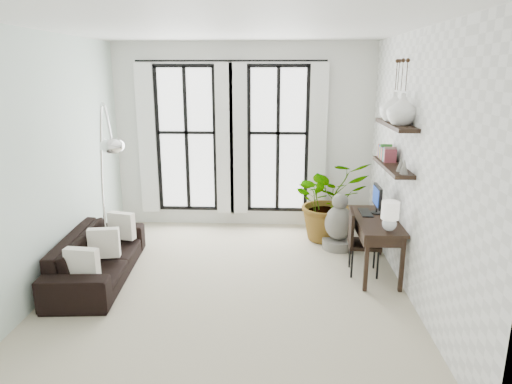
# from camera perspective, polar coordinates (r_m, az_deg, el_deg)

# --- Properties ---
(floor) EXTENTS (5.00, 5.00, 0.00)m
(floor) POSITION_cam_1_polar(r_m,az_deg,el_deg) (6.10, -3.25, -11.60)
(floor) COLOR #B3AB8E
(floor) RESTS_ON ground
(ceiling) EXTENTS (5.00, 5.00, 0.00)m
(ceiling) POSITION_cam_1_polar(r_m,az_deg,el_deg) (5.48, -3.77, 19.92)
(ceiling) COLOR white
(ceiling) RESTS_ON wall_back
(wall_left) EXTENTS (0.00, 5.00, 5.00)m
(wall_left) POSITION_cam_1_polar(r_m,az_deg,el_deg) (6.23, -24.57, 3.20)
(wall_left) COLOR silver
(wall_left) RESTS_ON floor
(wall_right) EXTENTS (0.00, 5.00, 5.00)m
(wall_right) POSITION_cam_1_polar(r_m,az_deg,el_deg) (5.78, 19.32, 2.89)
(wall_right) COLOR white
(wall_right) RESTS_ON floor
(wall_back) EXTENTS (4.50, 0.00, 4.50)m
(wall_back) POSITION_cam_1_polar(r_m,az_deg,el_deg) (8.02, -1.56, 6.90)
(wall_back) COLOR white
(wall_back) RESTS_ON floor
(windows) EXTENTS (3.26, 0.13, 2.65)m
(windows) POSITION_cam_1_polar(r_m,az_deg,el_deg) (7.98, -3.04, 6.55)
(windows) COLOR white
(windows) RESTS_ON wall_back
(wall_shelves) EXTENTS (0.25, 1.30, 0.60)m
(wall_shelves) POSITION_cam_1_polar(r_m,az_deg,el_deg) (6.26, 16.75, 5.17)
(wall_shelves) COLOR black
(wall_shelves) RESTS_ON wall_right
(sofa) EXTENTS (0.97, 2.15, 0.61)m
(sofa) POSITION_cam_1_polar(r_m,az_deg,el_deg) (6.55, -19.14, -7.59)
(sofa) COLOR black
(sofa) RESTS_ON floor
(throw_pillows) EXTENTS (0.40, 1.52, 0.40)m
(throw_pillows) POSITION_cam_1_polar(r_m,az_deg,el_deg) (6.44, -18.46, -6.05)
(throw_pillows) COLOR white
(throw_pillows) RESTS_ON sofa
(plant) EXTENTS (1.48, 1.37, 1.35)m
(plant) POSITION_cam_1_polar(r_m,az_deg,el_deg) (7.56, 9.10, -0.96)
(plant) COLOR #2D7228
(plant) RESTS_ON floor
(desk) EXTENTS (0.55, 1.31, 1.16)m
(desk) POSITION_cam_1_polar(r_m,az_deg,el_deg) (6.38, 14.83, -3.84)
(desk) COLOR black
(desk) RESTS_ON floor
(desk_chair) EXTENTS (0.45, 0.45, 0.90)m
(desk_chair) POSITION_cam_1_polar(r_m,az_deg,el_deg) (6.41, 12.70, -5.64)
(desk_chair) COLOR black
(desk_chair) RESTS_ON floor
(arc_lamp) EXTENTS (0.73, 0.86, 2.33)m
(arc_lamp) POSITION_cam_1_polar(r_m,az_deg,el_deg) (6.40, -18.37, 5.55)
(arc_lamp) COLOR silver
(arc_lamp) RESTS_ON floor
(buddha) EXTENTS (0.50, 0.50, 0.89)m
(buddha) POSITION_cam_1_polar(r_m,az_deg,el_deg) (7.26, 10.32, -4.16)
(buddha) COLOR gray
(buddha) RESTS_ON floor
(vase_a) EXTENTS (0.37, 0.37, 0.38)m
(vase_a) POSITION_cam_1_polar(r_m,az_deg,el_deg) (5.92, 17.81, 9.82)
(vase_a) COLOR white
(vase_a) RESTS_ON shelf_upper
(vase_b) EXTENTS (0.37, 0.37, 0.38)m
(vase_b) POSITION_cam_1_polar(r_m,az_deg,el_deg) (6.30, 16.89, 10.16)
(vase_b) COLOR white
(vase_b) RESTS_ON shelf_upper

